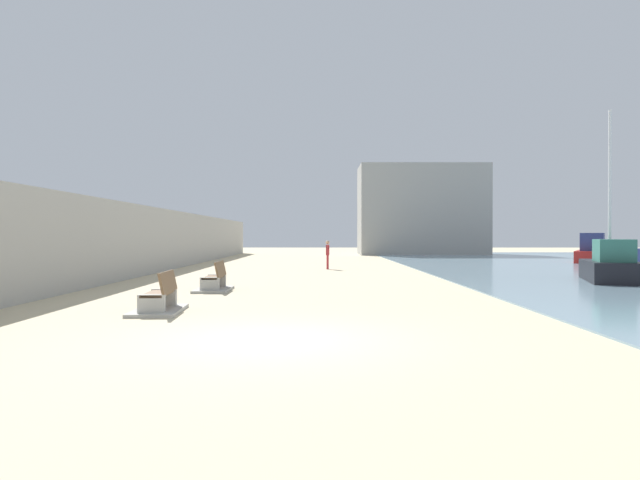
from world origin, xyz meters
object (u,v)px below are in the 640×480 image
(boat_mid_bay, at_px, (590,252))
(boat_nearest, at_px, (608,265))
(bench_near, at_px, (157,302))
(bench_far, at_px, (212,284))
(person_walking, at_px, (325,253))

(boat_mid_bay, height_order, boat_nearest, boat_nearest)
(bench_near, xyz_separation_m, boat_mid_bay, (22.21, 25.21, 0.51))
(bench_near, xyz_separation_m, boat_nearest, (15.19, 8.74, 0.44))
(bench_near, bearing_deg, boat_nearest, 29.92)
(bench_far, xyz_separation_m, boat_nearest, (14.86, 3.32, 0.44))
(person_walking, xyz_separation_m, boat_nearest, (10.93, -8.92, -0.22))
(boat_mid_bay, relative_size, boat_nearest, 0.89)
(bench_far, height_order, boat_nearest, boat_nearest)
(bench_near, bearing_deg, bench_far, 86.53)
(person_walking, bearing_deg, boat_mid_bay, 22.79)
(bench_far, bearing_deg, person_walking, 72.21)
(bench_near, distance_m, boat_nearest, 17.53)
(person_walking, distance_m, boat_mid_bay, 19.48)
(boat_nearest, bearing_deg, bench_near, -150.08)
(bench_far, height_order, person_walking, person_walking)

